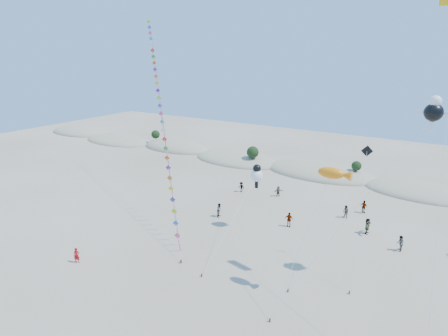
# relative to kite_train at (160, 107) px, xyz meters

# --- Properties ---
(ground) EXTENTS (160.00, 160.00, 0.00)m
(ground) POSITION_rel_kite_train_xyz_m (14.75, -22.01, -13.00)
(ground) COLOR gray
(ground) RESTS_ON ground
(dune_ridge) EXTENTS (145.30, 11.49, 5.57)m
(dune_ridge) POSITION_rel_kite_train_xyz_m (15.81, 23.13, -12.89)
(dune_ridge) COLOR gray
(dune_ridge) RESTS_ON ground
(kite_train) EXTENTS (24.03, 23.00, 25.30)m
(kite_train) POSITION_rel_kite_train_xyz_m (0.00, 0.00, 0.00)
(kite_train) COLOR #3F2D1E
(kite_train) RESTS_ON ground
(fish_kite) EXTENTS (3.71, 6.42, 11.29)m
(fish_kite) POSITION_rel_kite_train_xyz_m (25.86, -9.25, -2.21)
(fish_kite) COLOR #3F2D1E
(fish_kite) RESTS_ON ground
(cartoon_kite_low) EXTENTS (1.41, 12.46, 7.85)m
(cartoon_kite_low) POSITION_rel_kite_train_xyz_m (15.06, -1.27, -6.32)
(cartoon_kite_low) COLOR #3F2D1E
(cartoon_kite_low) RESTS_ON ground
(cartoon_kite_high) EXTENTS (9.49, 8.37, 16.67)m
(cartoon_kite_high) POSITION_rel_kite_train_xyz_m (31.65, -3.32, 2.45)
(cartoon_kite_high) COLOR #3F2D1E
(cartoon_kite_high) RESTS_ON ground
(dark_kite) EXTENTS (1.59, 6.34, 11.76)m
(dark_kite) POSITION_rel_kite_train_xyz_m (27.03, -3.70, -4.49)
(dark_kite) COLOR #3F2D1E
(dark_kite) RESTS_ON ground
(flyer_foreground) EXTENTS (0.69, 0.64, 1.57)m
(flyer_foreground) POSITION_rel_kite_train_xyz_m (3.66, -17.44, -12.22)
(flyer_foreground) COLOR #B00E11
(flyer_foreground) RESTS_ON ground
(beachgoers) EXTENTS (29.13, 11.67, 1.86)m
(beachgoers) POSITION_rel_kite_train_xyz_m (21.88, 4.73, -12.15)
(beachgoers) COLOR slate
(beachgoers) RESTS_ON ground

